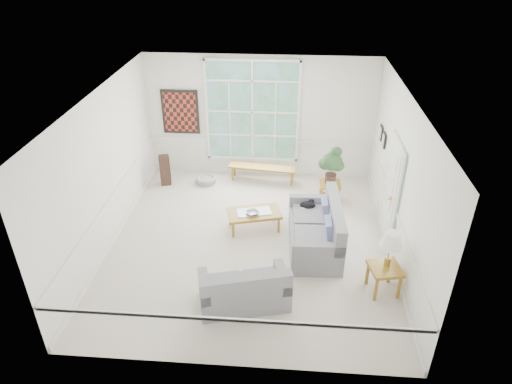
# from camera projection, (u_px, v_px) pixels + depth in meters

# --- Properties ---
(floor) EXTENTS (5.50, 6.00, 0.01)m
(floor) POSITION_uv_depth(u_px,v_px,m) (250.00, 242.00, 9.16)
(floor) COLOR beige
(floor) RESTS_ON ground
(ceiling) EXTENTS (5.50, 6.00, 0.02)m
(ceiling) POSITION_uv_depth(u_px,v_px,m) (249.00, 98.00, 7.65)
(ceiling) COLOR white
(ceiling) RESTS_ON ground
(wall_back) EXTENTS (5.50, 0.02, 3.00)m
(wall_back) POSITION_uv_depth(u_px,v_px,m) (261.00, 117.00, 10.99)
(wall_back) COLOR white
(wall_back) RESTS_ON ground
(wall_front) EXTENTS (5.50, 0.02, 3.00)m
(wall_front) POSITION_uv_depth(u_px,v_px,m) (229.00, 287.00, 5.82)
(wall_front) COLOR white
(wall_front) RESTS_ON ground
(wall_left) EXTENTS (0.02, 6.00, 3.00)m
(wall_left) POSITION_uv_depth(u_px,v_px,m) (105.00, 171.00, 8.59)
(wall_left) COLOR white
(wall_left) RESTS_ON ground
(wall_right) EXTENTS (0.02, 6.00, 3.00)m
(wall_right) POSITION_uv_depth(u_px,v_px,m) (401.00, 182.00, 8.22)
(wall_right) COLOR white
(wall_right) RESTS_ON ground
(window_back) EXTENTS (2.30, 0.08, 2.40)m
(window_back) POSITION_uv_depth(u_px,v_px,m) (252.00, 112.00, 10.89)
(window_back) COLOR white
(window_back) RESTS_ON wall_back
(entry_door) EXTENTS (0.08, 0.90, 2.10)m
(entry_door) POSITION_uv_depth(u_px,v_px,m) (390.00, 187.00, 8.97)
(entry_door) COLOR white
(entry_door) RESTS_ON floor
(door_sidelight) EXTENTS (0.08, 0.26, 1.90)m
(door_sidelight) POSITION_uv_depth(u_px,v_px,m) (396.00, 199.00, 8.38)
(door_sidelight) COLOR white
(door_sidelight) RESTS_ON wall_right
(wall_art) EXTENTS (0.90, 0.06, 1.10)m
(wall_art) POSITION_uv_depth(u_px,v_px,m) (180.00, 112.00, 11.02)
(wall_art) COLOR maroon
(wall_art) RESTS_ON wall_back
(wall_frame_near) EXTENTS (0.04, 0.26, 0.32)m
(wall_frame_near) POSITION_uv_depth(u_px,v_px,m) (384.00, 140.00, 9.71)
(wall_frame_near) COLOR black
(wall_frame_near) RESTS_ON wall_right
(wall_frame_far) EXTENTS (0.04, 0.26, 0.32)m
(wall_frame_far) POSITION_uv_depth(u_px,v_px,m) (381.00, 133.00, 10.05)
(wall_frame_far) COLOR black
(wall_frame_far) RESTS_ON wall_right
(loveseat_right) EXTENTS (1.01, 1.85, 0.98)m
(loveseat_right) POSITION_uv_depth(u_px,v_px,m) (315.00, 226.00, 8.77)
(loveseat_right) COLOR gray
(loveseat_right) RESTS_ON floor
(loveseat_front) EXTENTS (1.60, 1.10, 0.79)m
(loveseat_front) POSITION_uv_depth(u_px,v_px,m) (244.00, 284.00, 7.49)
(loveseat_front) COLOR gray
(loveseat_front) RESTS_ON floor
(coffee_table) EXTENTS (1.20, 0.85, 0.40)m
(coffee_table) POSITION_uv_depth(u_px,v_px,m) (254.00, 220.00, 9.47)
(coffee_table) COLOR olive
(coffee_table) RESTS_ON floor
(pewter_bowl) EXTENTS (0.42, 0.42, 0.07)m
(pewter_bowl) POSITION_uv_depth(u_px,v_px,m) (253.00, 212.00, 9.29)
(pewter_bowl) COLOR #9A9A9F
(pewter_bowl) RESTS_ON coffee_table
(window_bench) EXTENTS (1.68, 0.51, 0.39)m
(window_bench) POSITION_uv_depth(u_px,v_px,m) (262.00, 174.00, 11.27)
(window_bench) COLOR olive
(window_bench) RESTS_ON floor
(end_table) EXTENTS (0.48, 0.48, 0.47)m
(end_table) POSITION_uv_depth(u_px,v_px,m) (329.00, 192.00, 10.41)
(end_table) COLOR olive
(end_table) RESTS_ON floor
(houseplant) EXTENTS (0.63, 0.63, 0.85)m
(houseplant) POSITION_uv_depth(u_px,v_px,m) (332.00, 166.00, 10.11)
(houseplant) COLOR #2A4B27
(houseplant) RESTS_ON end_table
(side_table) EXTENTS (0.61, 0.61, 0.52)m
(side_table) POSITION_uv_depth(u_px,v_px,m) (383.00, 279.00, 7.81)
(side_table) COLOR olive
(side_table) RESTS_ON floor
(table_lamp) EXTENTS (0.53, 0.53, 0.66)m
(table_lamp) POSITION_uv_depth(u_px,v_px,m) (390.00, 249.00, 7.57)
(table_lamp) COLOR silver
(table_lamp) RESTS_ON side_table
(pet_bed) EXTENTS (0.65, 0.65, 0.15)m
(pet_bed) POSITION_uv_depth(u_px,v_px,m) (206.00, 180.00, 11.25)
(pet_bed) COLOR gray
(pet_bed) RESTS_ON floor
(floor_speaker) EXTENTS (0.28, 0.24, 0.77)m
(floor_speaker) POSITION_uv_depth(u_px,v_px,m) (165.00, 170.00, 11.03)
(floor_speaker) COLOR #372119
(floor_speaker) RESTS_ON floor
(cat) EXTENTS (0.38, 0.32, 0.15)m
(cat) POSITION_uv_depth(u_px,v_px,m) (308.00, 205.00, 9.28)
(cat) COLOR black
(cat) RESTS_ON loveseat_right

